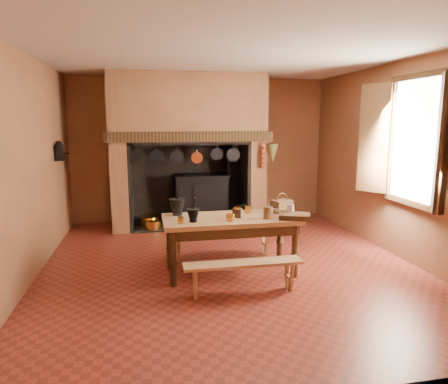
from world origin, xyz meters
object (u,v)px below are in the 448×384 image
object	(u,v)px
iron_range	(201,198)
work_table	(231,226)
bench_front	(243,270)
coffee_grinder	(237,212)
mixing_bowl	(281,209)
wicker_basket	(282,205)

from	to	relation	value
iron_range	work_table	world-z (taller)	iron_range
bench_front	coffee_grinder	size ratio (longest dim) A/B	8.01
work_table	coffee_grinder	bearing A→B (deg)	-20.91
work_table	bench_front	bearing A→B (deg)	-90.00
mixing_bowl	wicker_basket	xyz separation A→B (m)	(0.04, 0.09, 0.04)
mixing_bowl	wicker_basket	world-z (taller)	wicker_basket
work_table	mixing_bowl	xyz separation A→B (m)	(0.72, 0.15, 0.16)
iron_range	wicker_basket	world-z (taller)	iron_range
iron_range	bench_front	distance (m)	3.42
coffee_grinder	mixing_bowl	xyz separation A→B (m)	(0.64, 0.18, -0.02)
bench_front	coffee_grinder	distance (m)	0.83
work_table	mixing_bowl	bearing A→B (deg)	11.77
work_table	coffee_grinder	size ratio (longest dim) A/B	10.15
coffee_grinder	wicker_basket	bearing A→B (deg)	44.75
bench_front	iron_range	bearing A→B (deg)	90.04
work_table	mixing_bowl	size ratio (longest dim) A/B	5.24
bench_front	coffee_grinder	xyz separation A→B (m)	(0.08, 0.64, 0.52)
bench_front	work_table	bearing A→B (deg)	90.00
coffee_grinder	wicker_basket	size ratio (longest dim) A/B	0.55
bench_front	mixing_bowl	bearing A→B (deg)	48.66
bench_front	wicker_basket	world-z (taller)	wicker_basket
coffee_grinder	mixing_bowl	distance (m)	0.67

